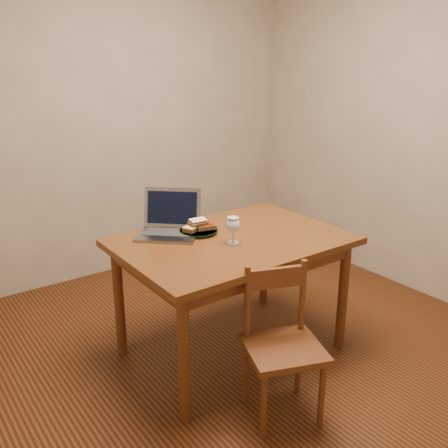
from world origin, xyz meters
TOP-DOWN VIEW (x-y plane):
  - floor at (0.00, 0.00)m, footprint 3.20×3.20m
  - back_wall at (0.00, 1.61)m, footprint 3.20×0.02m
  - right_wall at (1.61, 0.00)m, footprint 0.02×3.20m
  - table at (-0.07, 0.01)m, footprint 1.30×0.90m
  - chair at (-0.21, -0.60)m, footprint 0.47×0.46m
  - plate at (-0.18, 0.20)m, footprint 0.23×0.23m
  - sandwich_cheese at (-0.22, 0.21)m, footprint 0.13×0.11m
  - sandwich_tomato at (-0.13, 0.19)m, footprint 0.13×0.10m
  - sandwich_top at (-0.18, 0.21)m, footprint 0.11×0.07m
  - milk_glass at (-0.12, -0.06)m, footprint 0.08×0.08m
  - laptop at (-0.31, 0.31)m, footprint 0.47×0.47m

SIDE VIEW (x-z plane):
  - floor at x=0.00m, z-range -0.02..0.00m
  - chair at x=-0.21m, z-range 0.23..0.62m
  - table at x=-0.07m, z-range 0.28..1.02m
  - plate at x=-0.18m, z-range 0.74..0.76m
  - sandwich_cheese at x=-0.22m, z-range 0.76..0.80m
  - sandwich_tomato at x=-0.13m, z-range 0.76..0.80m
  - sandwich_top at x=-0.18m, z-range 0.79..0.82m
  - laptop at x=-0.31m, z-range 0.68..0.93m
  - milk_glass at x=-0.12m, z-range 0.74..0.90m
  - back_wall at x=0.00m, z-range 0.00..2.60m
  - right_wall at x=1.61m, z-range 0.00..2.60m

